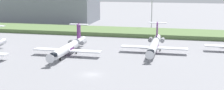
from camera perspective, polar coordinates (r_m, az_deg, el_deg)
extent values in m
plane|color=gray|center=(111.59, 0.60, -0.98)|extent=(500.00, 500.00, 0.00)
cube|color=#597542|center=(146.13, 3.57, 2.37)|extent=(320.00, 20.00, 1.75)
cone|color=silver|center=(120.75, -19.52, 0.50)|extent=(2.30, 4.00, 2.29)
cylinder|color=silver|center=(105.07, -7.93, -0.52)|extent=(2.70, 24.00, 2.70)
cone|color=silver|center=(92.90, -10.85, -2.23)|extent=(2.70, 3.00, 2.70)
cone|color=silver|center=(118.00, -5.55, 0.88)|extent=(2.30, 4.00, 2.29)
cube|color=black|center=(94.48, -10.41, -1.68)|extent=(2.02, 1.80, 0.90)
cylinder|color=#591E66|center=(105.10, -7.93, -0.60)|extent=(2.76, 3.60, 2.76)
cube|color=silver|center=(106.50, -11.09, -0.80)|extent=(11.00, 3.20, 0.36)
cube|color=silver|center=(102.36, -5.02, -1.12)|extent=(11.00, 3.20, 0.36)
cube|color=#591E66|center=(114.52, -6.06, 2.54)|extent=(0.36, 3.20, 5.20)
cube|color=silver|center=(114.45, -6.03, 3.75)|extent=(6.80, 1.80, 0.24)
cylinder|color=gray|center=(114.24, -7.37, 0.58)|extent=(1.50, 3.40, 1.50)
cylinder|color=gray|center=(112.79, -5.23, 0.49)|extent=(1.50, 3.40, 1.50)
cylinder|color=gray|center=(98.65, -9.42, -2.23)|extent=(0.20, 0.20, 0.65)
cylinder|color=black|center=(98.78, -9.41, -2.54)|extent=(0.30, 0.90, 0.90)
cylinder|color=black|center=(108.35, -8.40, -1.24)|extent=(0.35, 0.90, 0.90)
cylinder|color=black|center=(107.06, -6.50, -1.35)|extent=(0.35, 0.90, 0.90)
cylinder|color=silver|center=(109.21, 7.67, -0.05)|extent=(2.70, 24.00, 2.70)
cone|color=silver|center=(96.08, 6.93, -1.64)|extent=(2.70, 3.00, 2.70)
cone|color=silver|center=(122.92, 8.26, 1.24)|extent=(2.30, 4.00, 2.29)
cube|color=black|center=(97.82, 7.05, -1.12)|extent=(2.02, 1.80, 0.90)
cylinder|color=#591E66|center=(109.24, 7.67, -0.12)|extent=(2.76, 3.60, 2.76)
cube|color=silver|center=(109.02, 4.52, -0.32)|extent=(11.00, 3.20, 0.36)
cube|color=silver|center=(108.02, 10.73, -0.61)|extent=(11.00, 3.20, 0.36)
cube|color=#591E66|center=(119.31, 8.20, 2.86)|extent=(0.36, 3.20, 5.20)
cube|color=silver|center=(119.27, 8.25, 4.02)|extent=(6.80, 1.80, 0.24)
cylinder|color=gray|center=(118.37, 6.99, 0.98)|extent=(1.50, 3.40, 1.50)
cylinder|color=gray|center=(118.02, 9.17, 0.88)|extent=(1.50, 3.40, 1.50)
cylinder|color=gray|center=(102.29, 7.26, -1.67)|extent=(0.20, 0.20, 0.65)
cylinder|color=black|center=(102.42, 7.26, -1.97)|extent=(0.30, 0.90, 0.90)
cylinder|color=black|center=(112.14, 6.79, -0.76)|extent=(0.35, 0.90, 0.90)
cylinder|color=black|center=(111.83, 8.72, -0.85)|extent=(0.35, 0.90, 0.90)
cube|color=silver|center=(116.09, 19.18, -0.21)|extent=(11.00, 3.20, 0.36)
cylinder|color=#B2B2B7|center=(164.98, 7.22, 5.73)|extent=(0.50, 0.50, 15.28)
cube|color=gray|center=(196.15, -11.73, 6.73)|extent=(59.51, 27.61, 16.76)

